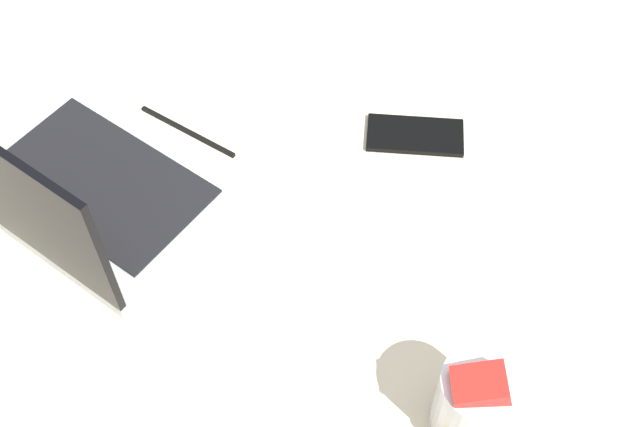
{
  "coord_description": "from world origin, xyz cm",
  "views": [
    {
      "loc": [
        -20.74,
        63.46,
        108.13
      ],
      "look_at": [
        14.15,
        13.58,
        24.0
      ],
      "focal_mm": 45.92,
      "sensor_mm": 36.0,
      "label": 1
    }
  ],
  "objects": [
    {
      "name": "bed_mattress",
      "position": [
        0.0,
        0.0,
        9.0
      ],
      "size": [
        180.0,
        140.0,
        18.0
      ],
      "primitive_type": "cube",
      "color": "beige",
      "rests_on": "ground"
    },
    {
      "name": "laptop",
      "position": [
        43.62,
        28.52,
        22.41
      ],
      "size": [
        33.53,
        23.76,
        23.0
      ],
      "rotation": [
        0.0,
        0.0,
        -0.02
      ],
      "color": "#B7BABC",
      "rests_on": "bed_mattress"
    },
    {
      "name": "snack_cup",
      "position": [
        -14.28,
        24.7,
        23.96
      ],
      "size": [
        9.0,
        9.57,
        13.82
      ],
      "color": "silver",
      "rests_on": "bed_mattress"
    },
    {
      "name": "cell_phone",
      "position": [
        13.19,
        -9.23,
        18.4
      ],
      "size": [
        15.52,
        12.89,
        0.8
      ],
      "primitive_type": "cube",
      "rotation": [
        0.0,
        0.0,
        5.24
      ],
      "color": "black",
      "rests_on": "bed_mattress"
    },
    {
      "name": "charger_cable",
      "position": [
        40.92,
        9.16,
        18.3
      ],
      "size": [
        17.01,
        1.13,
        0.6
      ],
      "primitive_type": "cube",
      "rotation": [
        0.0,
        0.0,
        0.03
      ],
      "color": "black",
      "rests_on": "bed_mattress"
    }
  ]
}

